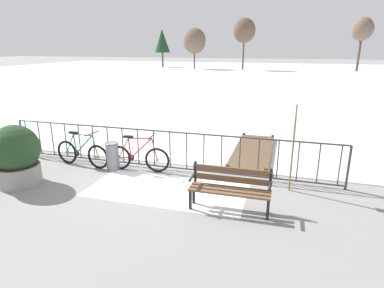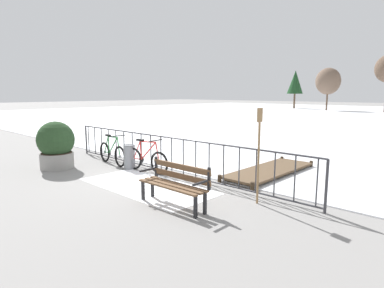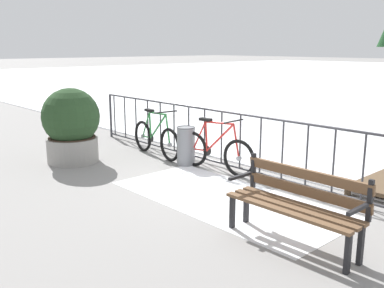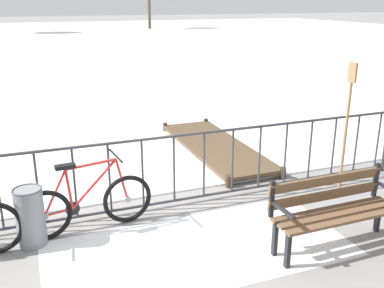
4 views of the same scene
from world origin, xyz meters
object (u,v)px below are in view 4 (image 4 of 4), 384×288
at_px(trash_bin, 30,216).
at_px(oar_upright, 347,120).
at_px(bicycle_near_railing, 87,204).
at_px(park_bench, 333,206).

height_order(trash_bin, oar_upright, oar_upright).
distance_m(bicycle_near_railing, park_bench, 3.02).
xyz_separation_m(trash_bin, oar_upright, (4.51, -0.04, 0.76)).
xyz_separation_m(bicycle_near_railing, park_bench, (2.68, -1.38, 0.14)).
bearing_deg(park_bench, trash_bin, 159.01).
distance_m(bicycle_near_railing, oar_upright, 3.91).
bearing_deg(park_bench, oar_upright, 47.27).
height_order(park_bench, trash_bin, park_bench).
distance_m(park_bench, oar_upright, 1.81).
xyz_separation_m(park_bench, trash_bin, (-3.36, 1.29, -0.14)).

